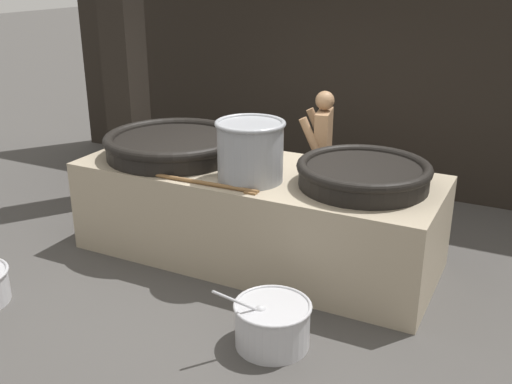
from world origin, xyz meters
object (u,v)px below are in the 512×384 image
Objects in this scene: giant_wok_far at (364,173)px; stock_pot at (250,150)px; prep_bowl_vegetables at (272,322)px; giant_wok_near at (174,144)px; cook at (322,152)px.

stock_pot is (-1.06, -0.34, 0.18)m from giant_wok_far.
prep_bowl_vegetables is at bearing -101.24° from giant_wok_far.
giant_wok_near is 1.21m from stock_pot.
cook is at bearing 43.81° from giant_wok_near.
prep_bowl_vegetables is (-0.29, -1.44, -0.92)m from giant_wok_far.
giant_wok_near is 2.57m from prep_bowl_vegetables.
prep_bowl_vegetables is (1.92, -1.45, -0.93)m from giant_wok_near.
prep_bowl_vegetables is (0.61, -2.70, -0.67)m from cook.
cook reaches higher than giant_wok_near.
giant_wok_far reaches higher than prep_bowl_vegetables.
cook reaches higher than giant_wok_far.
giant_wok_far is at bearing 113.34° from cook.
stock_pot reaches higher than prep_bowl_vegetables.
giant_wok_far is 1.74m from prep_bowl_vegetables.
giant_wok_near is 1.83m from cook.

